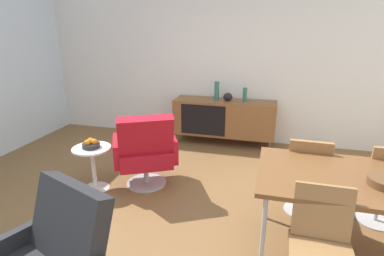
{
  "coord_description": "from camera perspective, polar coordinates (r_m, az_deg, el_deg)",
  "views": [
    {
      "loc": [
        0.69,
        -2.45,
        1.86
      ],
      "look_at": [
        -0.02,
        0.22,
        0.94
      ],
      "focal_mm": 29.09,
      "sensor_mm": 36.0,
      "label": 1
    }
  ],
  "objects": [
    {
      "name": "vase_ceramic_small",
      "position": [
        4.92,
        6.55,
        5.7
      ],
      "size": [
        0.14,
        0.14,
        0.12
      ],
      "color": "black",
      "rests_on": "sideboard"
    },
    {
      "name": "side_table_round",
      "position": [
        3.82,
        -17.67,
        -6.19
      ],
      "size": [
        0.44,
        0.44,
        0.52
      ],
      "color": "white",
      "rests_on": "ground_plane"
    },
    {
      "name": "vase_cobalt",
      "position": [
        4.88,
        9.68,
        6.04
      ],
      "size": [
        0.06,
        0.06,
        0.22
      ],
      "color": "#337266",
      "rests_on": "sideboard"
    },
    {
      "name": "ground_plane",
      "position": [
        3.15,
        -0.61,
        -17.68
      ],
      "size": [
        8.32,
        8.32,
        0.0
      ],
      "primitive_type": "plane",
      "color": "brown"
    },
    {
      "name": "wall_back",
      "position": [
        5.12,
        7.37,
        13.18
      ],
      "size": [
        6.8,
        0.12,
        2.8
      ],
      "primitive_type": "cube",
      "color": "white",
      "rests_on": "ground_plane"
    },
    {
      "name": "dining_table",
      "position": [
        2.77,
        28.99,
        -8.83
      ],
      "size": [
        1.6,
        0.9,
        0.74
      ],
      "color": "brown",
      "rests_on": "ground_plane"
    },
    {
      "name": "fruit_bowl",
      "position": [
        3.73,
        -18.02,
        -2.84
      ],
      "size": [
        0.2,
        0.2,
        0.11
      ],
      "color": "#262628",
      "rests_on": "side_table_round"
    },
    {
      "name": "vase_sculptural_dark",
      "position": [
        4.93,
        4.56,
        6.8
      ],
      "size": [
        0.07,
        0.07,
        0.29
      ],
      "color": "#337266",
      "rests_on": "sideboard"
    },
    {
      "name": "sideboard",
      "position": [
        5.01,
        5.89,
        1.91
      ],
      "size": [
        1.6,
        0.45,
        0.72
      ],
      "color": "brown",
      "rests_on": "ground_plane"
    },
    {
      "name": "dining_chair_front_left",
      "position": [
        2.34,
        22.5,
        -19.56
      ],
      "size": [
        0.41,
        0.43,
        0.86
      ],
      "color": "#9E7042",
      "rests_on": "ground_plane"
    },
    {
      "name": "dining_chair_back_left",
      "position": [
        3.29,
        20.25,
        -7.7
      ],
      "size": [
        0.41,
        0.44,
        0.86
      ],
      "color": "#9E7042",
      "rests_on": "ground_plane"
    },
    {
      "name": "lounge_chair_red",
      "position": [
        3.67,
        -8.56,
        -4.05
      ],
      "size": [
        0.88,
        0.86,
        0.95
      ],
      "color": "red",
      "rests_on": "ground_plane"
    }
  ]
}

